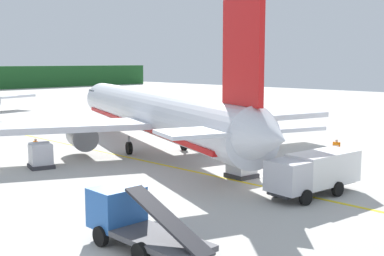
# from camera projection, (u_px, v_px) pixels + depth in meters

# --- Properties ---
(airliner_foreground) EXTENTS (33.62, 40.04, 11.90)m
(airliner_foreground) POSITION_uv_depth(u_px,v_px,m) (153.00, 114.00, 45.14)
(airliner_foreground) COLOR silver
(airliner_foreground) RESTS_ON ground
(service_truck_fuel) EXTENTS (6.80, 2.99, 2.54)m
(service_truck_fuel) POSITION_uv_depth(u_px,v_px,m) (314.00, 171.00, 30.25)
(service_truck_fuel) COLOR silver
(service_truck_fuel) RESTS_ON ground
(service_truck_catering) EXTENTS (2.58, 6.76, 2.67)m
(service_truck_catering) POSITION_uv_depth(u_px,v_px,m) (132.00, 219.00, 22.05)
(service_truck_catering) COLOR #2659A5
(service_truck_catering) RESTS_ON ground
(cargo_container_mid) EXTENTS (2.00, 2.00, 1.96)m
(cargo_container_mid) POSITION_uv_depth(u_px,v_px,m) (242.00, 164.00, 34.96)
(cargo_container_mid) COLOR #333338
(cargo_container_mid) RESTS_ON ground
(cargo_container_far) EXTENTS (2.14, 2.14, 1.98)m
(cargo_container_far) POSITION_uv_depth(u_px,v_px,m) (41.00, 156.00, 38.03)
(cargo_container_far) COLOR #333338
(cargo_container_far) RESTS_ON ground
(crew_marshaller) EXTENTS (0.27, 0.63, 1.70)m
(crew_marshaller) POSITION_uv_depth(u_px,v_px,m) (36.00, 147.00, 41.65)
(crew_marshaller) COLOR #191E33
(crew_marshaller) RESTS_ON ground
(crew_loader_left) EXTENTS (0.34, 0.61, 1.69)m
(crew_loader_left) POSITION_uv_depth(u_px,v_px,m) (336.00, 148.00, 41.29)
(crew_loader_left) COLOR #191E33
(crew_loader_left) RESTS_ON ground
(apron_guide_line) EXTENTS (0.30, 60.00, 0.01)m
(apron_guide_line) POSITION_uv_depth(u_px,v_px,m) (156.00, 163.00, 39.88)
(apron_guide_line) COLOR yellow
(apron_guide_line) RESTS_ON ground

